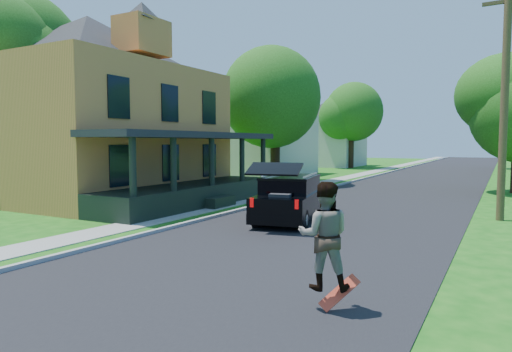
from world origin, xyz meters
The scene contains 15 objects.
ground centered at (0.00, 0.00, 0.00)m, with size 140.00×140.00×0.00m, color #125611.
street centered at (0.00, 20.00, 0.00)m, with size 8.00×120.00×0.02m, color black.
curb centered at (-4.05, 20.00, 0.00)m, with size 0.15×120.00×0.12m, color #989893.
sidewalk centered at (-5.60, 20.00, 0.00)m, with size 1.30×120.00×0.03m, color #96978E.
front_walk centered at (-9.50, 6.00, 0.00)m, with size 6.50×1.20×0.03m, color #96978E.
main_house centered at (-12.80, 5.99, 4.92)m, with size 15.56×15.56×10.10m.
neighbor_house_mid centered at (-13.50, 24.00, 4.19)m, with size 12.78×12.78×8.30m.
neighbor_house_far centered at (-13.50, 40.00, 4.19)m, with size 12.78×12.78×8.30m.
black_suv centered at (-1.40, 4.22, 0.80)m, with size 2.51×4.72×2.09m.
skateboarder centered at (2.50, -3.00, 1.22)m, with size 1.02×0.91×1.72m.
skateboard centered at (2.74, -2.92, 0.28)m, with size 0.56×0.53×0.54m.
tree_house_side centered at (-16.81, 4.04, 7.11)m, with size 6.89×6.80×10.89m.
tree_left_mid centered at (-8.51, 17.45, 5.93)m, with size 7.54×7.72×9.31m.
tree_left_far centered at (-9.36, 37.03, 5.99)m, with size 6.50×6.57×9.08m.
utility_pole_near centered at (4.88, 7.96, 4.14)m, with size 1.59×0.27×8.01m.
Camera 1 is at (5.00, -9.80, 2.70)m, focal length 32.00 mm.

